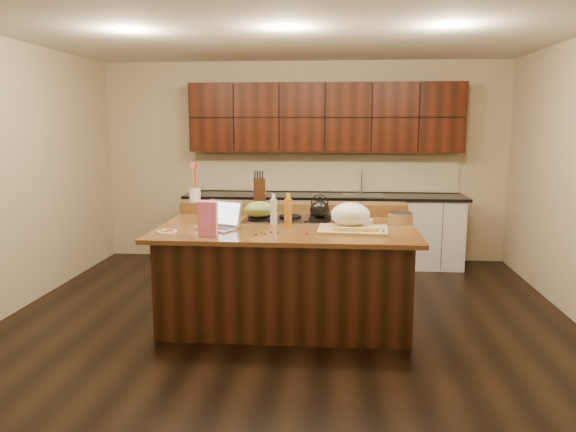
{
  "coord_description": "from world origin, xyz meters",
  "views": [
    {
      "loc": [
        0.46,
        -5.23,
        1.88
      ],
      "look_at": [
        0.0,
        0.05,
        1.0
      ],
      "focal_mm": 35.0,
      "sensor_mm": 36.0,
      "label": 1
    }
  ],
  "objects": [
    {
      "name": "gumdrop_3",
      "position": [
        -0.2,
        -0.39,
        0.93
      ],
      "size": [
        0.02,
        0.02,
        0.02
      ],
      "primitive_type": "ellipsoid",
      "color": "#198C26",
      "rests_on": "island"
    },
    {
      "name": "laptop",
      "position": [
        -0.6,
        -0.21,
        0.99
      ],
      "size": [
        0.45,
        0.41,
        0.25
      ],
      "rotation": [
        0.0,
        0.0,
        -0.44
      ],
      "color": "#B7B7BC",
      "rests_on": "island"
    },
    {
      "name": "candy_plate",
      "position": [
        -1.04,
        -0.44,
        0.93
      ],
      "size": [
        0.23,
        0.23,
        0.01
      ],
      "primitive_type": "cylinder",
      "rotation": [
        0.0,
        0.0,
        0.33
      ],
      "color": "white",
      "rests_on": "island"
    },
    {
      "name": "pink_bag",
      "position": [
        -0.64,
        -0.56,
        1.07
      ],
      "size": [
        0.16,
        0.09,
        0.3
      ],
      "primitive_type": "cube",
      "rotation": [
        0.0,
        0.0,
        -0.0
      ],
      "color": "pink",
      "rests_on": "island"
    },
    {
      "name": "ramekin_c",
      "position": [
        0.77,
        0.14,
        0.94
      ],
      "size": [
        0.1,
        0.1,
        0.04
      ],
      "primitive_type": "cylinder",
      "rotation": [
        0.0,
        0.0,
        -0.01
      ],
      "color": "white",
      "rests_on": "island"
    },
    {
      "name": "green_bowl",
      "position": [
        -0.3,
        0.17,
        1.04
      ],
      "size": [
        0.32,
        0.32,
        0.16
      ],
      "primitive_type": "ellipsoid",
      "rotation": [
        0.0,
        0.0,
        0.14
      ],
      "color": "olive",
      "rests_on": "cooktop"
    },
    {
      "name": "back_ledge",
      "position": [
        0.0,
        0.7,
        0.98
      ],
      "size": [
        2.4,
        0.3,
        0.12
      ],
      "primitive_type": "cube",
      "color": "black",
      "rests_on": "island"
    },
    {
      "name": "ramekin_b",
      "position": [
        0.67,
        0.02,
        0.94
      ],
      "size": [
        0.12,
        0.12,
        0.04
      ],
      "primitive_type": "cylinder",
      "rotation": [
        0.0,
        0.0,
        0.22
      ],
      "color": "white",
      "rests_on": "island"
    },
    {
      "name": "oil_bottle",
      "position": [
        0.02,
        -0.11,
        1.06
      ],
      "size": [
        0.07,
        0.07,
        0.27
      ],
      "primitive_type": "cylinder",
      "rotation": [
        0.0,
        0.0,
        0.04
      ],
      "color": "#C47722",
      "rests_on": "island"
    },
    {
      "name": "vinegar_bottle",
      "position": [
        -0.13,
        0.01,
        1.04
      ],
      "size": [
        0.07,
        0.07,
        0.25
      ],
      "primitive_type": "cylinder",
      "rotation": [
        0.0,
        0.0,
        -0.1
      ],
      "color": "silver",
      "rests_on": "island"
    },
    {
      "name": "cooktop",
      "position": [
        0.0,
        0.3,
        0.94
      ],
      "size": [
        0.92,
        0.52,
        0.05
      ],
      "color": "gray",
      "rests_on": "island"
    },
    {
      "name": "gumdrop_2",
      "position": [
        0.2,
        -0.43,
        0.93
      ],
      "size": [
        0.02,
        0.02,
        0.02
      ],
      "primitive_type": "ellipsoid",
      "color": "red",
      "rests_on": "island"
    },
    {
      "name": "back_counter",
      "position": [
        0.3,
        2.23,
        0.98
      ],
      "size": [
        3.7,
        0.66,
        2.4
      ],
      "color": "silver",
      "rests_on": "ground"
    },
    {
      "name": "knife_block",
      "position": [
        -0.36,
        0.7,
        1.16
      ],
      "size": [
        0.15,
        0.22,
        0.25
      ],
      "primitive_type": "cube",
      "rotation": [
        0.0,
        0.0,
        0.15
      ],
      "color": "black",
      "rests_on": "back_ledge"
    },
    {
      "name": "room",
      "position": [
        0.0,
        0.0,
        1.35
      ],
      "size": [
        5.52,
        5.02,
        2.72
      ],
      "color": "black",
      "rests_on": "ground"
    },
    {
      "name": "kettle",
      "position": [
        0.3,
        0.17,
        1.05
      ],
      "size": [
        0.23,
        0.23,
        0.17
      ],
      "primitive_type": "ellipsoid",
      "rotation": [
        0.0,
        0.0,
        -0.26
      ],
      "color": "black",
      "rests_on": "cooktop"
    },
    {
      "name": "strainer_bowl",
      "position": [
        1.08,
        0.19,
        0.97
      ],
      "size": [
        0.28,
        0.28,
        0.09
      ],
      "primitive_type": "cylinder",
      "rotation": [
        0.0,
        0.0,
        0.18
      ],
      "color": "#996B3F",
      "rests_on": "island"
    },
    {
      "name": "gumdrop_1",
      "position": [
        -0.05,
        -0.4,
        0.93
      ],
      "size": [
        0.02,
        0.02,
        0.02
      ],
      "primitive_type": "ellipsoid",
      "color": "#198C26",
      "rests_on": "island"
    },
    {
      "name": "gumdrop_7",
      "position": [
        -0.16,
        -0.45,
        0.93
      ],
      "size": [
        0.02,
        0.02,
        0.02
      ],
      "primitive_type": "ellipsoid",
      "color": "#198C26",
      "rests_on": "island"
    },
    {
      "name": "gumdrop_6",
      "position": [
        -0.24,
        -0.48,
        0.93
      ],
      "size": [
        0.02,
        0.02,
        0.02
      ],
      "primitive_type": "ellipsoid",
      "color": "red",
      "rests_on": "island"
    },
    {
      "name": "gumdrop_0",
      "position": [
        -0.23,
        -0.5,
        0.93
      ],
      "size": [
        0.02,
        0.02,
        0.02
      ],
      "primitive_type": "ellipsoid",
      "color": "red",
      "rests_on": "island"
    },
    {
      "name": "gumdrop_5",
      "position": [
        -0.26,
        -0.53,
        0.93
      ],
      "size": [
        0.02,
        0.02,
        0.02
      ],
      "primitive_type": "ellipsoid",
      "color": "#198C26",
      "rests_on": "island"
    },
    {
      "name": "package_box",
      "position": [
        -0.7,
        -0.18,
        0.99
      ],
      "size": [
        0.1,
        0.07,
        0.13
      ],
      "primitive_type": "cube",
      "rotation": [
        0.0,
        0.0,
        -0.0
      ],
      "color": "gold",
      "rests_on": "island"
    },
    {
      "name": "ramekin_a",
      "position": [
        0.84,
        -0.23,
        0.94
      ],
      "size": [
        0.12,
        0.12,
        0.04
      ],
      "primitive_type": "cylinder",
      "rotation": [
        0.0,
        0.0,
        -0.24
      ],
      "color": "white",
      "rests_on": "island"
    },
    {
      "name": "island",
      "position": [
        0.0,
        0.0,
        0.46
      ],
      "size": [
        2.4,
        1.6,
        0.92
      ],
      "color": "black",
      "rests_on": "ground"
    },
    {
      "name": "kitchen_timer",
      "position": [
        0.86,
        -0.42,
        0.96
      ],
      "size": [
        0.11,
        0.11,
        0.07
      ],
      "primitive_type": "cone",
      "rotation": [
        0.0,
        0.0,
        -0.41
      ],
      "color": "silver",
      "rests_on": "island"
    },
    {
      "name": "gumdrop_8",
      "position": [
        -0.12,
        -0.38,
        0.93
      ],
      "size": [
        0.02,
        0.02,
        0.02
      ],
      "primitive_type": "ellipsoid",
      "color": "red",
      "rests_on": "island"
    },
    {
      "name": "wooden_tray",
      "position": [
        0.59,
        -0.19,
        1.03
      ],
      "size": [
        0.64,
        0.51,
        0.25
      ],
      "rotation": [
        0.0,
        0.0,
        -0.06
      ],
      "color": "tan",
      "rests_on": "island"
    },
    {
      "name": "gumdrop_4",
      "position": [
        -0.16,
        -0.48,
        0.93
      ],
      "size": [
        0.02,
        0.02,
        0.02
      ],
      "primitive_type": "ellipsoid",
      "color": "red",
      "rests_on": "island"
    },
    {
      "name": "utensil_crock",
      "position": [
        -1.07,
        0.7,
        1.11
      ],
      "size": [
        0.16,
        0.16,
        0.14
      ],
      "primitive_type": "cylinder",
      "rotation": [
        0.0,
        0.0,
        -0.41
      ],
      "color": "white",
      "rests_on": "back_ledge"
    }
  ]
}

